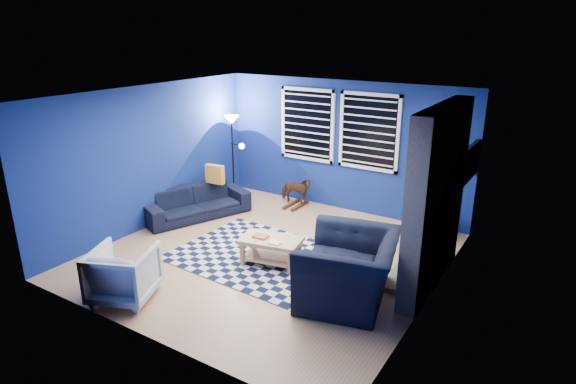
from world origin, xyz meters
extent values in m
plane|color=tan|center=(0.00, 0.00, 0.00)|extent=(5.00, 5.00, 0.00)
plane|color=white|center=(0.00, 0.00, 2.50)|extent=(5.00, 5.00, 0.00)
plane|color=navy|center=(0.00, 2.50, 1.25)|extent=(5.00, 0.00, 5.00)
plane|color=navy|center=(-2.50, 0.00, 1.25)|extent=(0.00, 5.00, 5.00)
plane|color=navy|center=(2.50, 0.00, 1.25)|extent=(0.00, 5.00, 5.00)
cube|color=gray|center=(2.37, 0.50, 1.25)|extent=(0.26, 2.00, 2.50)
cube|color=black|center=(2.23, 0.50, 0.35)|extent=(0.04, 0.70, 0.60)
cube|color=gray|center=(2.10, 0.50, 0.04)|extent=(0.50, 1.20, 0.08)
cube|color=black|center=(-0.75, 2.48, 1.60)|extent=(1.05, 0.02, 1.30)
cube|color=white|center=(-0.75, 2.47, 2.28)|extent=(1.17, 0.05, 0.06)
cube|color=white|center=(-0.75, 2.47, 0.92)|extent=(1.17, 0.05, 0.06)
cube|color=black|center=(0.55, 2.48, 1.60)|extent=(1.05, 0.02, 1.30)
cube|color=white|center=(0.55, 2.47, 2.28)|extent=(1.17, 0.05, 0.06)
cube|color=white|center=(0.55, 2.47, 0.92)|extent=(1.17, 0.05, 0.06)
cube|color=black|center=(2.45, 2.00, 1.40)|extent=(0.06, 1.00, 0.58)
cube|color=black|center=(2.42, 2.00, 1.40)|extent=(0.01, 0.92, 0.50)
cube|color=black|center=(-0.14, -0.10, 0.01)|extent=(2.59, 2.12, 0.02)
imported|color=black|center=(-2.10, 0.64, 0.29)|extent=(2.13, 1.47, 0.58)
imported|color=black|center=(1.60, -0.51, 0.44)|extent=(1.60, 1.47, 0.88)
imported|color=gray|center=(-0.91, -2.05, 0.36)|extent=(1.02, 1.03, 0.72)
imported|color=#432315|center=(-0.78, 2.10, 0.34)|extent=(0.43, 0.69, 0.54)
cube|color=tan|center=(0.20, -0.24, 0.40)|extent=(0.99, 0.69, 0.06)
cube|color=tan|center=(0.20, -0.24, 0.12)|extent=(0.90, 0.60, 0.03)
cube|color=#B63F34|center=(0.05, -0.29, 0.45)|extent=(0.25, 0.20, 0.03)
cube|color=silver|center=(0.35, -0.36, 0.44)|extent=(0.20, 0.16, 0.03)
cube|color=tan|center=(-0.19, -0.44, 0.19)|extent=(0.07, 0.07, 0.36)
cube|color=tan|center=(0.58, -0.44, 0.19)|extent=(0.07, 0.07, 0.36)
cube|color=tan|center=(-0.19, -0.04, 0.19)|extent=(0.07, 0.07, 0.36)
cube|color=tan|center=(0.58, -0.04, 0.19)|extent=(0.07, 0.07, 0.36)
cube|color=tan|center=(1.84, 2.16, 0.24)|extent=(0.61, 0.43, 0.48)
cube|color=black|center=(1.84, 2.16, 0.24)|extent=(0.53, 0.39, 0.39)
cube|color=#81EB1B|center=(1.84, 2.16, 0.53)|extent=(0.36, 0.29, 0.09)
cylinder|color=black|center=(-2.15, 1.86, 0.01)|extent=(0.22, 0.22, 0.03)
cylinder|color=black|center=(-2.15, 1.86, 0.82)|extent=(0.03, 0.03, 1.62)
cone|color=white|center=(-2.15, 1.86, 1.65)|extent=(0.29, 0.29, 0.16)
sphere|color=white|center=(-1.88, 1.81, 1.16)|extent=(0.11, 0.11, 0.11)
cube|color=gold|center=(-1.95, 1.04, 0.76)|extent=(0.38, 0.14, 0.36)
camera|label=1|loc=(3.89, -5.65, 3.41)|focal=30.00mm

